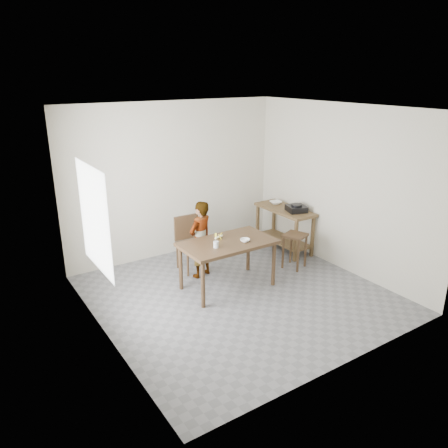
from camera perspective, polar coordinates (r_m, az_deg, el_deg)
floor at (r=6.61m, az=1.93°, el=-9.34°), size 4.00×4.00×0.04m
ceiling at (r=5.82m, az=2.24°, el=15.07°), size 4.00×4.00×0.04m
wall_back at (r=7.75m, az=-6.61°, el=5.76°), size 4.00×0.04×2.70m
wall_front at (r=4.68m, az=16.52°, el=-4.14°), size 4.00×0.04×2.70m
wall_left at (r=5.23m, az=-16.32°, el=-1.59°), size 0.04×4.00×2.70m
wall_right at (r=7.39m, az=15.02°, el=4.55°), size 0.04×4.00×2.70m
window_pane at (r=5.38m, az=-16.61°, el=0.64°), size 0.02×1.10×1.30m
dining_table at (r=6.65m, az=0.47°, el=-5.32°), size 1.40×0.80×0.75m
prep_counter at (r=8.14m, az=7.84°, el=-0.63°), size 0.50×1.20×0.80m
child at (r=6.94m, az=-3.08°, el=-2.03°), size 0.53×0.43×1.26m
dining_chair at (r=7.23m, az=-4.17°, el=-2.67°), size 0.44×0.44×0.90m
stool at (r=7.44m, az=9.18°, el=-3.47°), size 0.44×0.44×0.60m
glass_tumbler at (r=6.28m, az=-1.05°, el=-2.69°), size 0.10×0.10×0.09m
small_bowl at (r=6.50m, az=2.75°, el=-2.14°), size 0.17×0.17×0.05m
banana at (r=6.62m, az=-0.68°, el=-1.66°), size 0.18×0.14×0.06m
serving_bowl at (r=8.24m, az=6.77°, el=2.80°), size 0.24×0.24×0.05m
gas_burner at (r=7.84m, az=9.44°, el=2.00°), size 0.40×0.40×0.11m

